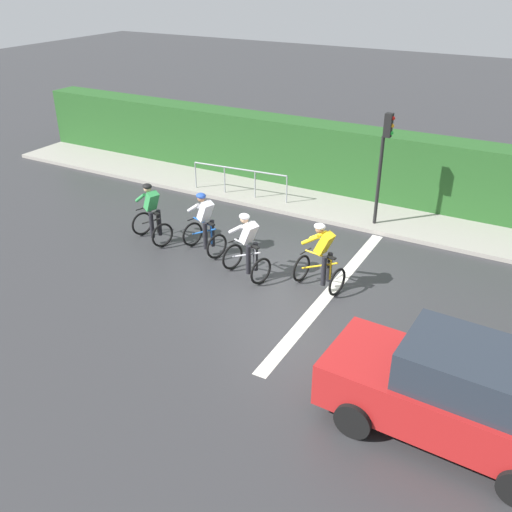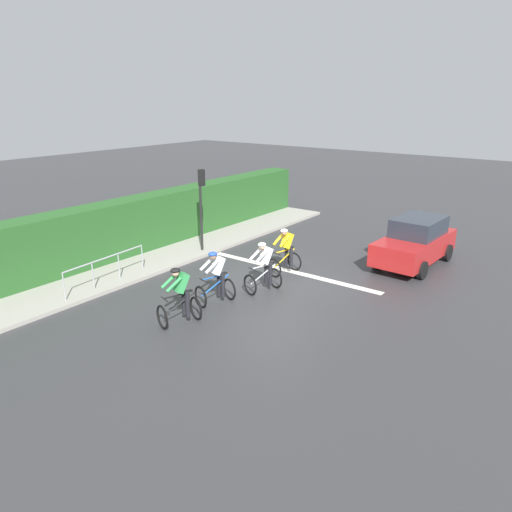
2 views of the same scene
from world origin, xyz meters
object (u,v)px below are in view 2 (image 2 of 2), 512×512
cyclist_lead (180,297)px  traffic_light_near_crossing (202,198)px  cyclist_mid (264,268)px  car_red (415,242)px  cyclist_second (216,279)px  cyclist_fourth (286,252)px  pedestrian_railing_kerbside (106,264)px

cyclist_lead → traffic_light_near_crossing: size_ratio=0.50×
cyclist_lead → traffic_light_near_crossing: traffic_light_near_crossing is taller
traffic_light_near_crossing → cyclist_mid: bearing=157.2°
cyclist_lead → traffic_light_near_crossing: (3.90, -5.12, 1.43)m
car_red → traffic_light_near_crossing: size_ratio=1.25×
cyclist_mid → car_red: car_red is taller
cyclist_second → cyclist_mid: (-0.60, -1.64, 0.00)m
car_red → cyclist_mid: bearing=61.9°
car_red → traffic_light_near_crossing: (7.31, 3.68, 1.35)m
cyclist_fourth → traffic_light_near_crossing: bearing=-0.8°
cyclist_mid → traffic_light_near_crossing: traffic_light_near_crossing is taller
cyclist_fourth → traffic_light_near_crossing: 4.25m
cyclist_second → car_red: car_red is taller
cyclist_fourth → cyclist_mid: bearing=101.4°
cyclist_lead → car_red: (-3.40, -8.80, 0.08)m
cyclist_lead → cyclist_fourth: (-0.10, -5.07, 0.00)m
cyclist_fourth → car_red: 4.98m
cyclist_lead → pedestrian_railing_kerbside: 3.94m
traffic_light_near_crossing → pedestrian_railing_kerbside: traffic_light_near_crossing is taller
cyclist_second → cyclist_fourth: bearing=-94.0°
cyclist_fourth → cyclist_lead: bearing=88.8°
cyclist_mid → pedestrian_railing_kerbside: 5.19m
cyclist_second → cyclist_fourth: (-0.24, -3.42, 0.00)m
pedestrian_railing_kerbside → traffic_light_near_crossing: bearing=-90.1°
cyclist_second → cyclist_fourth: 3.43m
cyclist_lead → cyclist_mid: 3.32m
car_red → cyclist_fourth: bearing=48.5°
cyclist_lead → cyclist_second: same height
cyclist_fourth → pedestrian_railing_kerbside: (4.01, 4.59, -0.02)m
cyclist_mid → pedestrian_railing_kerbside: bearing=32.7°
traffic_light_near_crossing → cyclist_fourth: bearing=179.2°
cyclist_mid → cyclist_fourth: size_ratio=1.00×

